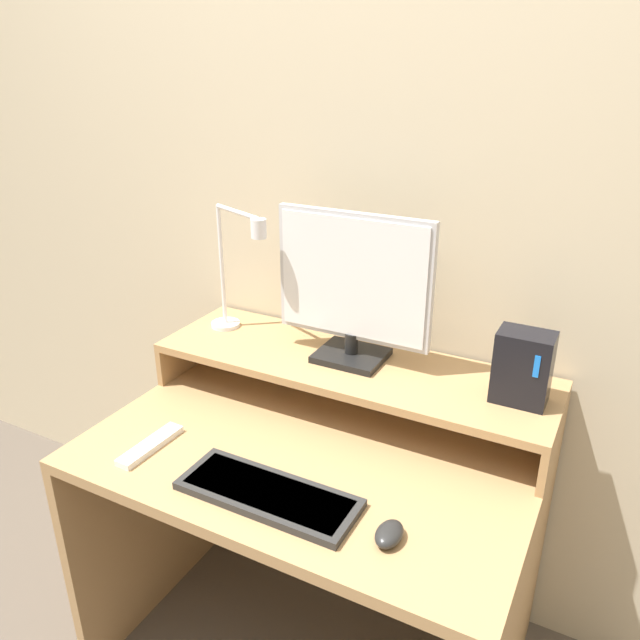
{
  "coord_description": "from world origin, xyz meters",
  "views": [
    {
      "loc": [
        0.62,
        -0.77,
        1.6
      ],
      "look_at": [
        -0.0,
        0.41,
        1.03
      ],
      "focal_mm": 35.0,
      "sensor_mm": 36.0,
      "label": 1
    }
  ],
  "objects_px": {
    "keyboard": "(268,494)",
    "monitor": "(353,287)",
    "router_dock": "(523,367)",
    "desk_lamp": "(236,271)",
    "remote_control": "(150,445)",
    "mouse": "(389,534)"
  },
  "relations": [
    {
      "from": "router_dock",
      "to": "remote_control",
      "type": "bearing_deg",
      "value": -151.79
    },
    {
      "from": "router_dock",
      "to": "mouse",
      "type": "distance_m",
      "value": 0.51
    },
    {
      "from": "monitor",
      "to": "desk_lamp",
      "type": "xyz_separation_m",
      "value": [
        -0.36,
        -0.01,
        -0.01
      ]
    },
    {
      "from": "monitor",
      "to": "router_dock",
      "type": "relative_size",
      "value": 2.42
    },
    {
      "from": "desk_lamp",
      "to": "mouse",
      "type": "bearing_deg",
      "value": -34.17
    },
    {
      "from": "keyboard",
      "to": "mouse",
      "type": "distance_m",
      "value": 0.28
    },
    {
      "from": "router_dock",
      "to": "monitor",
      "type": "bearing_deg",
      "value": 177.93
    },
    {
      "from": "desk_lamp",
      "to": "router_dock",
      "type": "distance_m",
      "value": 0.81
    },
    {
      "from": "monitor",
      "to": "router_dock",
      "type": "bearing_deg",
      "value": -2.07
    },
    {
      "from": "mouse",
      "to": "router_dock",
      "type": "bearing_deg",
      "value": 71.66
    },
    {
      "from": "desk_lamp",
      "to": "router_dock",
      "type": "height_order",
      "value": "desk_lamp"
    },
    {
      "from": "monitor",
      "to": "remote_control",
      "type": "distance_m",
      "value": 0.64
    },
    {
      "from": "monitor",
      "to": "remote_control",
      "type": "bearing_deg",
      "value": -127.64
    },
    {
      "from": "keyboard",
      "to": "remote_control",
      "type": "height_order",
      "value": "keyboard"
    },
    {
      "from": "mouse",
      "to": "remote_control",
      "type": "xyz_separation_m",
      "value": [
        -0.64,
        0.02,
        -0.01
      ]
    },
    {
      "from": "desk_lamp",
      "to": "remote_control",
      "type": "bearing_deg",
      "value": -87.06
    },
    {
      "from": "router_dock",
      "to": "keyboard",
      "type": "xyz_separation_m",
      "value": [
        -0.43,
        -0.44,
        -0.21
      ]
    },
    {
      "from": "desk_lamp",
      "to": "remote_control",
      "type": "distance_m",
      "value": 0.53
    },
    {
      "from": "monitor",
      "to": "router_dock",
      "type": "xyz_separation_m",
      "value": [
        0.45,
        -0.02,
        -0.12
      ]
    },
    {
      "from": "keyboard",
      "to": "monitor",
      "type": "bearing_deg",
      "value": 92.25
    },
    {
      "from": "router_dock",
      "to": "keyboard",
      "type": "bearing_deg",
      "value": -134.07
    },
    {
      "from": "monitor",
      "to": "mouse",
      "type": "xyz_separation_m",
      "value": [
        0.3,
        -0.46,
        -0.32
      ]
    }
  ]
}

